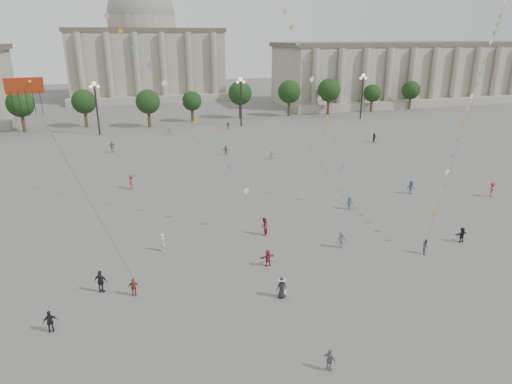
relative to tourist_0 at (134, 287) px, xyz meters
name	(u,v)px	position (x,y,z in m)	size (l,w,h in m)	color
ground	(307,307)	(12.25, -5.57, -0.76)	(360.00, 360.00, 0.00)	#5D5B58
hall_east	(410,73)	(87.25, 88.32, 7.66)	(84.00, 26.22, 17.20)	#A09887
hall_central	(145,51)	(12.25, 123.65, 13.47)	(48.30, 34.30, 35.50)	#A09887
tree_row	(167,100)	(12.25, 72.43, 4.63)	(137.12, 5.12, 8.00)	#3B2A1D
lamp_post_mid_west	(96,98)	(-2.75, 64.43, 6.59)	(2.00, 0.90, 10.65)	#262628
lamp_post_mid_east	(241,93)	(27.25, 64.43, 6.59)	(2.00, 0.90, 10.65)	#262628
lamp_post_far_east	(363,88)	(57.25, 64.43, 6.59)	(2.00, 0.90, 10.65)	#262628
person_crowd_0	(228,125)	(23.73, 62.43, 0.03)	(0.93, 0.39, 1.58)	#38547E
person_crowd_3	(462,235)	(31.32, 0.19, 0.01)	(1.42, 0.45, 1.53)	black
person_crowd_4	(170,131)	(10.83, 60.03, 0.09)	(1.58, 0.50, 1.70)	#B8B9B4
person_crowd_6	(342,240)	(19.42, 2.59, 0.10)	(1.12, 0.64, 1.73)	#5C5C61
person_crowd_7	(272,155)	(24.10, 35.53, 0.03)	(1.47, 0.47, 1.59)	silver
person_crowd_8	(492,190)	(44.37, 9.90, 0.18)	(1.22, 0.70, 1.89)	#9A2A3D
person_crowd_9	(374,138)	(46.82, 41.36, 0.10)	(1.60, 0.51, 1.73)	black
person_crowd_12	(226,150)	(17.71, 40.63, 0.04)	(1.49, 0.47, 1.61)	slate
person_crowd_13	(163,242)	(3.12, 7.20, 0.12)	(0.64, 0.42, 1.76)	silver
person_crowd_14	(411,187)	(35.35, 13.96, 0.11)	(1.12, 0.65, 1.74)	navy
person_crowd_16	(112,147)	(-0.61, 48.52, 0.20)	(1.13, 0.47, 1.93)	slate
person_crowd_17	(131,182)	(1.40, 26.96, 0.19)	(1.23, 0.71, 1.91)	maroon
tourist_0	(134,287)	(0.00, 0.00, 0.00)	(0.89, 0.37, 1.52)	maroon
tourist_1	(101,282)	(-2.43, 1.32, 0.18)	(1.10, 0.46, 1.88)	black
tourist_2	(268,258)	(11.56, 1.39, 0.01)	(1.43, 0.46, 1.54)	#A02B3E
tourist_3	(330,360)	(10.76, -12.28, -0.01)	(0.88, 0.36, 1.49)	slate
tourist_4	(50,322)	(-5.73, -2.99, 0.06)	(0.96, 0.40, 1.64)	black
kite_flyer_0	(264,226)	(13.34, 7.72, 0.18)	(0.92, 0.72, 1.89)	maroon
kite_flyer_1	(350,203)	(25.18, 11.48, 0.00)	(0.98, 0.57, 1.52)	#314F6F
kite_flyer_2	(426,246)	(26.32, -0.89, -0.01)	(0.73, 0.57, 1.51)	slate
hat_person	(282,287)	(10.88, -3.79, 0.13)	(0.86, 0.60, 1.70)	black
dragon_kite	(27,99)	(-5.18, -1.25, 14.87)	(3.75, 1.07, 15.82)	#B43313
kite_train_west	(88,0)	(-1.51, 28.60, 22.41)	(27.98, 38.52, 62.70)	#3F3F3F
kite_train_east	(492,42)	(47.58, 17.16, 17.73)	(40.25, 33.75, 61.94)	#3F3F3F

